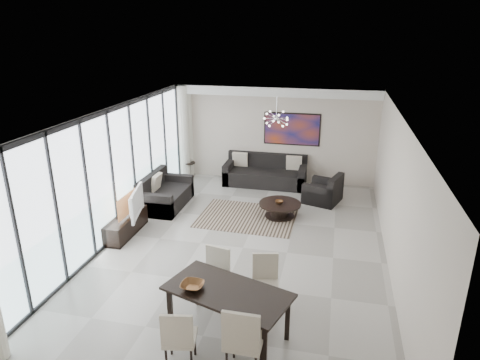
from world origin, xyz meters
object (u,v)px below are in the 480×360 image
(television, at_px, (132,203))
(dining_table, at_px, (228,295))
(coffee_table, at_px, (280,209))
(sofa_main, at_px, (265,175))
(tv_console, at_px, (126,225))

(television, bearing_deg, dining_table, -147.64)
(coffee_table, height_order, sofa_main, sofa_main)
(coffee_table, bearing_deg, tv_console, -152.12)
(sofa_main, height_order, television, television)
(coffee_table, xyz_separation_m, tv_console, (-3.31, -1.75, 0.02))
(tv_console, xyz_separation_m, television, (0.16, 0.08, 0.54))
(sofa_main, height_order, tv_console, sofa_main)
(television, relative_size, dining_table, 0.52)
(dining_table, bearing_deg, sofa_main, 94.82)
(tv_console, bearing_deg, coffee_table, 27.88)
(tv_console, xyz_separation_m, dining_table, (3.13, -2.78, 0.47))
(television, bearing_deg, sofa_main, -44.92)
(coffee_table, relative_size, tv_console, 0.73)
(tv_console, relative_size, television, 1.33)
(coffee_table, height_order, tv_console, tv_console)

